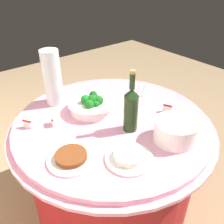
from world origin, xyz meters
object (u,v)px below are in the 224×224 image
plate_stack (175,131)px  label_placard_mid (52,120)px  broccoli_bowl (92,105)px  decorative_fruit_vase (53,79)px  wine_bottle (131,108)px  food_plate_stir_fry (71,158)px  label_placard_rear (167,108)px  serving_tongs (141,91)px  food_plate_rice (129,157)px  label_placard_front (27,123)px

plate_stack → label_placard_mid: 0.65m
broccoli_bowl → decorative_fruit_vase: 0.28m
broccoli_bowl → wine_bottle: 0.29m
food_plate_stir_fry → label_placard_mid: 0.31m
broccoli_bowl → label_placard_rear: bearing=-130.5°
label_placard_rear → wine_bottle: bearing=87.3°
serving_tongs → label_placard_mid: size_ratio=2.79×
food_plate_rice → broccoli_bowl: bearing=-13.6°
broccoli_bowl → wine_bottle: size_ratio=0.83×
label_placard_front → label_placard_rear: 0.80m
food_plate_rice → food_plate_stir_fry: bearing=51.6°
food_plate_stir_fry → broccoli_bowl: bearing=-47.9°
broccoli_bowl → label_placard_rear: (-0.29, -0.34, -0.01)m
broccoli_bowl → decorative_fruit_vase: (0.23, 0.12, 0.12)m
decorative_fruit_vase → label_placard_mid: (-0.21, 0.13, -0.13)m
food_plate_rice → label_placard_mid: size_ratio=4.00×
serving_tongs → label_placard_rear: 0.29m
serving_tongs → label_placard_front: label_placard_front is taller
label_placard_rear → label_placard_front: bearing=62.5°
broccoli_bowl → food_plate_rice: 0.46m
wine_bottle → label_placard_rear: bearing=-92.7°
broccoli_bowl → decorative_fruit_vase: size_ratio=0.82×
plate_stack → food_plate_rice: plate_stack is taller
label_placard_front → label_placard_rear: (-0.37, -0.71, 0.00)m
food_plate_rice → wine_bottle: bearing=-43.5°
plate_stack → food_plate_stir_fry: size_ratio=0.95×
serving_tongs → label_placard_front: bearing=83.9°
serving_tongs → label_placard_front: 0.78m
serving_tongs → label_placard_rear: label_placard_rear is taller
plate_stack → wine_bottle: wine_bottle is taller
label_placard_mid → food_plate_stir_fry: bearing=168.5°
food_plate_stir_fry → label_placard_mid: (0.30, -0.06, 0.02)m
plate_stack → label_placard_rear: 0.26m
decorative_fruit_vase → label_placard_rear: size_ratio=6.18×
broccoli_bowl → food_plate_rice: broccoli_bowl is taller
plate_stack → label_placard_mid: bearing=39.6°
decorative_fruit_vase → food_plate_stir_fry: (-0.51, 0.19, -0.15)m
broccoli_bowl → food_plate_stir_fry: size_ratio=1.27×
serving_tongs → label_placard_mid: label_placard_mid is taller
decorative_fruit_vase → serving_tongs: 0.60m
serving_tongs → food_plate_stir_fry: (-0.28, 0.72, 0.01)m
plate_stack → wine_bottle: bearing=28.0°
serving_tongs → label_placard_mid: bearing=87.9°
decorative_fruit_vase → label_placard_front: (-0.15, 0.25, -0.13)m
wine_bottle → food_plate_rice: wine_bottle is taller
broccoli_bowl → decorative_fruit_vase: decorative_fruit_vase is taller
decorative_fruit_vase → label_placard_rear: bearing=-138.3°
plate_stack → food_plate_rice: size_ratio=0.95×
plate_stack → serving_tongs: (0.48, -0.24, -0.05)m
decorative_fruit_vase → wine_bottle: bearing=-160.8°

